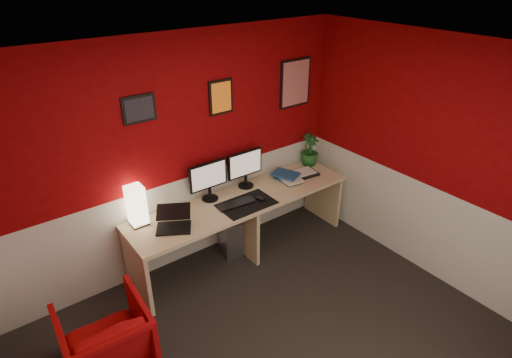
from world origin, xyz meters
name	(u,v)px	position (x,y,z in m)	size (l,w,h in m)	color
ground	(284,357)	(0.00, 0.00, 0.00)	(4.00, 3.50, 0.01)	black
ceiling	(297,68)	(0.00, 0.00, 2.50)	(4.00, 3.50, 0.01)	white
wall_back	(177,158)	(0.00, 1.75, 1.25)	(4.00, 0.01, 2.50)	maroon
wall_right	(443,167)	(2.00, 0.00, 1.25)	(0.01, 3.50, 2.50)	maroon
wainscot_back	(184,220)	(0.00, 1.75, 0.50)	(4.00, 0.01, 1.00)	silver
wainscot_right	(428,230)	(2.00, 0.00, 0.50)	(0.01, 3.50, 1.00)	silver
desk	(243,226)	(0.56, 1.41, 0.36)	(2.60, 0.65, 0.73)	tan
shoji_lamp	(137,207)	(-0.54, 1.62, 0.93)	(0.16, 0.16, 0.40)	#FFE5B2
laptop	(173,219)	(-0.30, 1.34, 0.84)	(0.33, 0.23, 0.22)	black
monitor_left	(209,176)	(0.28, 1.61, 1.02)	(0.45, 0.06, 0.58)	black
monitor_right	(246,164)	(0.76, 1.62, 1.02)	(0.45, 0.06, 0.58)	black
desk_mat	(247,204)	(0.54, 1.29, 0.73)	(0.60, 0.38, 0.01)	black
keyboard	(236,204)	(0.44, 1.34, 0.74)	(0.42, 0.14, 0.02)	black
mouse	(261,199)	(0.70, 1.26, 0.75)	(0.06, 0.10, 0.03)	black
book_bottom	(282,182)	(1.15, 1.43, 0.74)	(0.21, 0.29, 0.03)	navy
book_middle	(282,180)	(1.13, 1.42, 0.77)	(0.22, 0.30, 0.02)	silver
book_top	(281,178)	(1.13, 1.43, 0.79)	(0.23, 0.30, 0.03)	navy
zen_tray	(302,174)	(1.48, 1.44, 0.74)	(0.35, 0.25, 0.03)	black
potted_plant	(310,150)	(1.74, 1.60, 0.93)	(0.23, 0.23, 0.41)	#19591E
pc_tower	(228,232)	(0.47, 1.57, 0.23)	(0.20, 0.45, 0.45)	#99999E
armchair	(106,338)	(-1.22, 0.82, 0.31)	(0.67, 0.69, 0.63)	#A9090B
art_left	(139,109)	(-0.34, 1.74, 1.85)	(0.32, 0.02, 0.26)	black
art_center	(221,97)	(0.54, 1.74, 1.80)	(0.28, 0.02, 0.36)	orange
art_right	(295,83)	(1.57, 1.74, 1.78)	(0.44, 0.02, 0.56)	red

